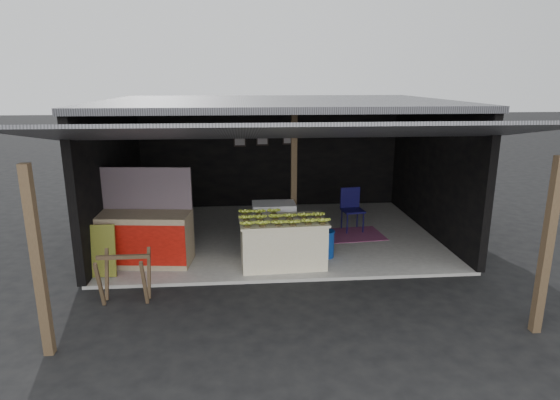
{
  "coord_description": "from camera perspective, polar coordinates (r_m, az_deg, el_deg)",
  "views": [
    {
      "loc": [
        -0.78,
        -7.5,
        3.46
      ],
      "look_at": [
        -0.02,
        1.51,
        1.1
      ],
      "focal_mm": 30.0,
      "sensor_mm": 36.0,
      "label": 1
    }
  ],
  "objects": [
    {
      "name": "plastic_chair",
      "position": [
        10.82,
        8.7,
        -0.65
      ],
      "size": [
        0.51,
        0.51,
        0.98
      ],
      "rotation": [
        0.0,
        0.0,
        0.12
      ],
      "color": "#0D0A3B",
      "rests_on": "concrete_slab"
    },
    {
      "name": "magenta_rug",
      "position": [
        10.6,
        8.37,
        -4.2
      ],
      "size": [
        1.58,
        1.13,
        0.01
      ],
      "primitive_type": "cube",
      "rotation": [
        0.0,
        0.0,
        0.09
      ],
      "color": "#7F1C52",
      "rests_on": "concrete_slab"
    },
    {
      "name": "ground",
      "position": [
        8.29,
        1.02,
        -10.02
      ],
      "size": [
        80.0,
        80.0,
        0.0
      ],
      "primitive_type": "plane",
      "color": "black",
      "rests_on": "ground"
    },
    {
      "name": "sawhorse",
      "position": [
        7.79,
        -18.42,
        -8.43
      ],
      "size": [
        0.81,
        0.71,
        0.8
      ],
      "rotation": [
        0.0,
        0.0,
        0.01
      ],
      "color": "#4E3B27",
      "rests_on": "ground"
    },
    {
      "name": "green_signboard",
      "position": [
        8.83,
        -21.37,
        -5.82
      ],
      "size": [
        0.62,
        0.2,
        0.92
      ],
      "primitive_type": "cube",
      "rotation": [
        -0.17,
        0.0,
        0.0
      ],
      "color": "black",
      "rests_on": "concrete_slab"
    },
    {
      "name": "shophouse",
      "position": [
        10.43,
        -0.5,
        7.15
      ],
      "size": [
        7.4,
        7.29,
        3.02
      ],
      "color": "black",
      "rests_on": "ground"
    },
    {
      "name": "water_barrel",
      "position": [
        9.21,
        5.54,
        -5.41
      ],
      "size": [
        0.34,
        0.34,
        0.51
      ],
      "primitive_type": "cylinder",
      "color": "navy",
      "rests_on": "concrete_slab"
    },
    {
      "name": "picture_frames",
      "position": [
        12.5,
        -2.0,
        7.6
      ],
      "size": [
        1.62,
        0.04,
        0.46
      ],
      "color": "black",
      "rests_on": "shophouse"
    },
    {
      "name": "neighbor_stall",
      "position": [
        9.14,
        -16.23,
        -4.25
      ],
      "size": [
        1.8,
        0.96,
        1.78
      ],
      "rotation": [
        0.0,
        0.0,
        -0.11
      ],
      "color": "#998466",
      "rests_on": "concrete_slab"
    },
    {
      "name": "white_crate",
      "position": [
        9.56,
        -0.75,
        -3.16
      ],
      "size": [
        0.87,
        0.6,
        0.96
      ],
      "rotation": [
        0.0,
        0.0,
        0.01
      ],
      "color": "white",
      "rests_on": "concrete_slab"
    },
    {
      "name": "concrete_slab",
      "position": [
        10.6,
        -0.35,
        -4.24
      ],
      "size": [
        7.0,
        5.0,
        0.06
      ],
      "primitive_type": "cube",
      "color": "gray",
      "rests_on": "ground"
    },
    {
      "name": "banana_table",
      "position": [
        8.75,
        0.32,
        -5.13
      ],
      "size": [
        1.64,
        1.05,
        0.88
      ],
      "rotation": [
        0.0,
        0.0,
        0.05
      ],
      "color": "silver",
      "rests_on": "concrete_slab"
    },
    {
      "name": "banana_pile",
      "position": [
        8.58,
        0.33,
        -1.84
      ],
      "size": [
        1.51,
        0.95,
        0.17
      ],
      "primitive_type": null,
      "rotation": [
        0.0,
        0.0,
        0.05
      ],
      "color": "gold",
      "rests_on": "banana_table"
    }
  ]
}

